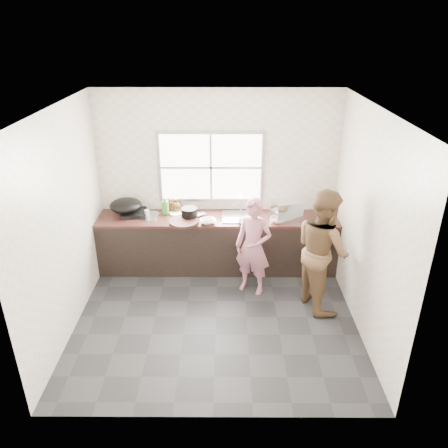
{
  "coord_description": "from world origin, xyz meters",
  "views": [
    {
      "loc": [
        0.12,
        -4.68,
        3.56
      ],
      "look_at": [
        0.1,
        0.65,
        1.05
      ],
      "focal_mm": 35.0,
      "sensor_mm": 36.0,
      "label": 1
    }
  ],
  "objects_px": {
    "cutting_board": "(184,222)",
    "bowl_mince": "(208,221)",
    "bowl_held": "(243,222)",
    "glass_jar": "(147,213)",
    "woman": "(253,250)",
    "black_pot": "(189,214)",
    "plate_food": "(177,213)",
    "person_side": "(322,250)",
    "burner": "(134,213)",
    "bottle_brown_tall": "(171,205)",
    "bottle_brown_short": "(176,205)",
    "pot_lid_left": "(151,214)",
    "bottle_green": "(165,205)",
    "dish_rack": "(287,211)",
    "pot_lid_right": "(148,218)",
    "wok": "(126,205)",
    "bowl_crabs": "(278,220)"
  },
  "relations": [
    {
      "from": "bowl_held",
      "to": "burner",
      "type": "bearing_deg",
      "value": 169.56
    },
    {
      "from": "bowl_held",
      "to": "bottle_green",
      "type": "distance_m",
      "value": 1.22
    },
    {
      "from": "bowl_held",
      "to": "pot_lid_left",
      "type": "distance_m",
      "value": 1.42
    },
    {
      "from": "bowl_mince",
      "to": "pot_lid_left",
      "type": "xyz_separation_m",
      "value": [
        -0.88,
        0.3,
        -0.02
      ]
    },
    {
      "from": "pot_lid_left",
      "to": "plate_food",
      "type": "bearing_deg",
      "value": 6.36
    },
    {
      "from": "woman",
      "to": "person_side",
      "type": "xyz_separation_m",
      "value": [
        0.88,
        -0.31,
        0.17
      ]
    },
    {
      "from": "woman",
      "to": "pot_lid_left",
      "type": "relative_size",
      "value": 5.23
    },
    {
      "from": "burner",
      "to": "bowl_held",
      "type": "bearing_deg",
      "value": -10.44
    },
    {
      "from": "black_pot",
      "to": "dish_rack",
      "type": "relative_size",
      "value": 0.6
    },
    {
      "from": "bottle_brown_tall",
      "to": "wok",
      "type": "xyz_separation_m",
      "value": [
        -0.66,
        -0.13,
        0.04
      ]
    },
    {
      "from": "person_side",
      "to": "bottle_brown_tall",
      "type": "xyz_separation_m",
      "value": [
        -2.11,
        1.19,
        0.13
      ]
    },
    {
      "from": "black_pot",
      "to": "plate_food",
      "type": "xyz_separation_m",
      "value": [
        -0.21,
        0.2,
        -0.08
      ]
    },
    {
      "from": "burner",
      "to": "dish_rack",
      "type": "distance_m",
      "value": 2.31
    },
    {
      "from": "bottle_brown_short",
      "to": "pot_lid_left",
      "type": "xyz_separation_m",
      "value": [
        -0.37,
        -0.14,
        -0.09
      ]
    },
    {
      "from": "person_side",
      "to": "burner",
      "type": "relative_size",
      "value": 4.62
    },
    {
      "from": "bowl_mince",
      "to": "burner",
      "type": "height_order",
      "value": "bowl_mince"
    },
    {
      "from": "person_side",
      "to": "bowl_mince",
      "type": "xyz_separation_m",
      "value": [
        -1.52,
        0.75,
        0.05
      ]
    },
    {
      "from": "glass_jar",
      "to": "wok",
      "type": "bearing_deg",
      "value": 167.16
    },
    {
      "from": "cutting_board",
      "to": "bottle_green",
      "type": "distance_m",
      "value": 0.46
    },
    {
      "from": "cutting_board",
      "to": "bottle_brown_tall",
      "type": "bearing_deg",
      "value": 118.81
    },
    {
      "from": "bottle_brown_short",
      "to": "cutting_board",
      "type": "bearing_deg",
      "value": -70.78
    },
    {
      "from": "wok",
      "to": "bowl_mince",
      "type": "bearing_deg",
      "value": -13.84
    },
    {
      "from": "glass_jar",
      "to": "bowl_mince",
      "type": "bearing_deg",
      "value": -14.19
    },
    {
      "from": "bottle_green",
      "to": "bottle_brown_short",
      "type": "height_order",
      "value": "bottle_green"
    },
    {
      "from": "black_pot",
      "to": "bottle_green",
      "type": "xyz_separation_m",
      "value": [
        -0.38,
        0.17,
        0.06
      ]
    },
    {
      "from": "cutting_board",
      "to": "plate_food",
      "type": "distance_m",
      "value": 0.37
    },
    {
      "from": "pot_lid_left",
      "to": "person_side",
      "type": "bearing_deg",
      "value": -23.7
    },
    {
      "from": "bottle_brown_tall",
      "to": "glass_jar",
      "type": "height_order",
      "value": "bottle_brown_tall"
    },
    {
      "from": "cutting_board",
      "to": "bowl_mince",
      "type": "relative_size",
      "value": 1.87
    },
    {
      "from": "person_side",
      "to": "bowl_held",
      "type": "height_order",
      "value": "person_side"
    },
    {
      "from": "pot_lid_right",
      "to": "burner",
      "type": "bearing_deg",
      "value": 150.34
    },
    {
      "from": "bottle_brown_tall",
      "to": "glass_jar",
      "type": "relative_size",
      "value": 2.07
    },
    {
      "from": "bowl_held",
      "to": "black_pot",
      "type": "bearing_deg",
      "value": 169.4
    },
    {
      "from": "pot_lid_right",
      "to": "person_side",
      "type": "bearing_deg",
      "value": -20.76
    },
    {
      "from": "person_side",
      "to": "pot_lid_left",
      "type": "relative_size",
      "value": 6.61
    },
    {
      "from": "person_side",
      "to": "cutting_board",
      "type": "distance_m",
      "value": 2.02
    },
    {
      "from": "dish_rack",
      "to": "bowl_held",
      "type": "bearing_deg",
      "value": 173.98
    },
    {
      "from": "glass_jar",
      "to": "pot_lid_right",
      "type": "bearing_deg",
      "value": -67.59
    },
    {
      "from": "black_pot",
      "to": "wok",
      "type": "height_order",
      "value": "wok"
    },
    {
      "from": "cutting_board",
      "to": "bowl_held",
      "type": "distance_m",
      "value": 0.86
    },
    {
      "from": "bowl_held",
      "to": "burner",
      "type": "height_order",
      "value": "bowl_held"
    },
    {
      "from": "bowl_crabs",
      "to": "bottle_brown_short",
      "type": "relative_size",
      "value": 0.97
    },
    {
      "from": "black_pot",
      "to": "bottle_brown_tall",
      "type": "distance_m",
      "value": 0.43
    },
    {
      "from": "bowl_mince",
      "to": "burner",
      "type": "xyz_separation_m",
      "value": [
        -1.14,
        0.3,
        -0.0
      ]
    },
    {
      "from": "bottle_green",
      "to": "glass_jar",
      "type": "xyz_separation_m",
      "value": [
        -0.27,
        -0.09,
        -0.1
      ]
    },
    {
      "from": "bowl_crabs",
      "to": "wok",
      "type": "relative_size",
      "value": 0.38
    },
    {
      "from": "woman",
      "to": "black_pot",
      "type": "distance_m",
      "value": 1.13
    },
    {
      "from": "black_pot",
      "to": "burner",
      "type": "distance_m",
      "value": 0.87
    },
    {
      "from": "bowl_held",
      "to": "glass_jar",
      "type": "bearing_deg",
      "value": 170.72
    },
    {
      "from": "burner",
      "to": "wok",
      "type": "height_order",
      "value": "wok"
    }
  ]
}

